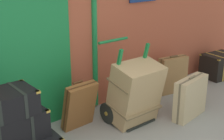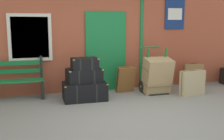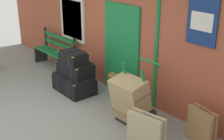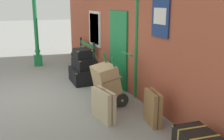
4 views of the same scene
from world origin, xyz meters
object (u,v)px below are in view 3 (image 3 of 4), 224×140
(steamer_trunk_top, at_px, (74,57))
(suitcase_beige, at_px, (201,127))
(steamer_trunk_middle, at_px, (76,68))
(porters_trolley, at_px, (137,107))
(suitcase_tan, at_px, (146,131))
(suitcase_charcoal, at_px, (120,89))
(large_brown_trunk, at_px, (130,100))
(platform_bench, at_px, (56,52))
(steamer_trunk_base, at_px, (74,83))

(steamer_trunk_top, xyz_separation_m, suitcase_beige, (3.22, 0.44, -0.54))
(steamer_trunk_middle, distance_m, steamer_trunk_top, 0.29)
(steamer_trunk_middle, xyz_separation_m, porters_trolley, (1.89, 0.14, -0.31))
(porters_trolley, xyz_separation_m, suitcase_tan, (0.78, -0.57, 0.04))
(porters_trolley, bearing_deg, suitcase_charcoal, 164.60)
(large_brown_trunk, bearing_deg, steamer_trunk_top, -179.61)
(suitcase_charcoal, bearing_deg, porters_trolley, -15.40)
(porters_trolley, xyz_separation_m, suitcase_charcoal, (-0.71, 0.20, 0.08))
(platform_bench, bearing_deg, steamer_trunk_top, -17.62)
(steamer_trunk_base, xyz_separation_m, suitcase_tan, (2.68, -0.37, 0.10))
(platform_bench, xyz_separation_m, steamer_trunk_top, (1.71, -0.54, 0.43))
(steamer_trunk_middle, xyz_separation_m, steamer_trunk_top, (0.01, -0.05, 0.29))
(suitcase_beige, relative_size, suitcase_charcoal, 0.98)
(suitcase_tan, bearing_deg, porters_trolley, 144.10)
(suitcase_tan, bearing_deg, steamer_trunk_middle, 170.93)
(porters_trolley, distance_m, suitcase_tan, 0.97)
(steamer_trunk_top, bearing_deg, porters_trolley, 5.80)
(steamer_trunk_middle, relative_size, suitcase_tan, 1.20)
(porters_trolley, distance_m, suitcase_charcoal, 0.74)
(platform_bench, bearing_deg, steamer_trunk_base, -17.89)
(platform_bench, distance_m, steamer_trunk_top, 1.84)
(steamer_trunk_middle, relative_size, suitcase_beige, 1.20)
(steamer_trunk_middle, bearing_deg, suitcase_tan, -9.07)
(suitcase_beige, bearing_deg, platform_bench, 178.81)
(steamer_trunk_base, distance_m, porters_trolley, 1.90)
(steamer_trunk_base, bearing_deg, suitcase_beige, 7.90)
(suitcase_charcoal, bearing_deg, platform_bench, 176.91)
(suitcase_beige, bearing_deg, steamer_trunk_base, -172.10)
(platform_bench, height_order, large_brown_trunk, platform_bench)
(steamer_trunk_base, height_order, large_brown_trunk, large_brown_trunk)
(platform_bench, height_order, suitcase_charcoal, platform_bench)
(porters_trolley, distance_m, large_brown_trunk, 0.27)
(suitcase_tan, bearing_deg, steamer_trunk_base, 172.11)
(steamer_trunk_base, bearing_deg, suitcase_tan, -7.89)
(suitcase_beige, distance_m, suitcase_charcoal, 2.05)
(steamer_trunk_base, bearing_deg, large_brown_trunk, 0.56)
(large_brown_trunk, distance_m, suitcase_beige, 1.41)
(steamer_trunk_base, relative_size, suitcase_beige, 1.47)
(suitcase_charcoal, height_order, suitcase_tan, suitcase_charcoal)
(steamer_trunk_top, xyz_separation_m, porters_trolley, (1.88, 0.19, -0.60))
(steamer_trunk_top, distance_m, large_brown_trunk, 1.92)
(steamer_trunk_base, relative_size, suitcase_tan, 1.48)
(steamer_trunk_top, height_order, porters_trolley, porters_trolley)
(steamer_trunk_middle, relative_size, large_brown_trunk, 0.88)
(large_brown_trunk, relative_size, suitcase_beige, 1.36)
(porters_trolley, height_order, large_brown_trunk, porters_trolley)
(suitcase_charcoal, distance_m, suitcase_tan, 1.68)
(steamer_trunk_middle, distance_m, large_brown_trunk, 1.89)
(steamer_trunk_top, relative_size, porters_trolley, 0.52)
(platform_bench, relative_size, suitcase_tan, 2.30)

